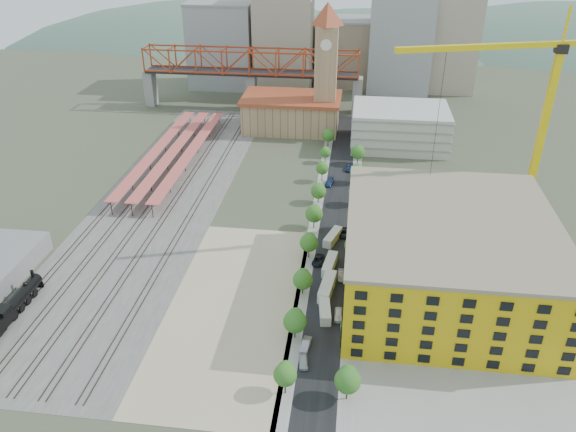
# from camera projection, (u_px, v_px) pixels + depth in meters

# --- Properties ---
(ground) EXTENTS (400.00, 400.00, 0.00)m
(ground) POSITION_uv_depth(u_px,v_px,m) (273.00, 235.00, 150.06)
(ground) COLOR #474C38
(ground) RESTS_ON ground
(ballast_strip) EXTENTS (36.00, 165.00, 0.06)m
(ballast_strip) POSITION_uv_depth(u_px,v_px,m) (164.00, 197.00, 169.21)
(ballast_strip) COLOR #605E59
(ballast_strip) RESTS_ON ground
(dirt_lot) EXTENTS (28.00, 67.00, 0.06)m
(dirt_lot) POSITION_uv_depth(u_px,v_px,m) (234.00, 306.00, 123.12)
(dirt_lot) COLOR tan
(dirt_lot) RESTS_ON ground
(street_asphalt) EXTENTS (12.00, 170.00, 0.06)m
(street_asphalt) POSITION_uv_depth(u_px,v_px,m) (336.00, 212.00, 161.31)
(street_asphalt) COLOR black
(street_asphalt) RESTS_ON ground
(sidewalk_west) EXTENTS (3.00, 170.00, 0.04)m
(sidewalk_west) POSITION_uv_depth(u_px,v_px,m) (317.00, 211.00, 161.92)
(sidewalk_west) COLOR gray
(sidewalk_west) RESTS_ON ground
(sidewalk_east) EXTENTS (3.00, 170.00, 0.04)m
(sidewalk_east) POSITION_uv_depth(u_px,v_px,m) (355.00, 213.00, 160.71)
(sidewalk_east) COLOR gray
(sidewalk_east) RESTS_ON ground
(construction_pad) EXTENTS (50.00, 90.00, 0.06)m
(construction_pad) POSITION_uv_depth(u_px,v_px,m) (455.00, 292.00, 127.71)
(construction_pad) COLOR gray
(construction_pad) RESTS_ON ground
(rail_tracks) EXTENTS (26.56, 160.00, 0.18)m
(rail_tracks) POSITION_uv_depth(u_px,v_px,m) (158.00, 197.00, 169.36)
(rail_tracks) COLOR #382B23
(rail_tracks) RESTS_ON ground
(platform_canopies) EXTENTS (16.00, 80.00, 4.12)m
(platform_canopies) POSITION_uv_depth(u_px,v_px,m) (174.00, 150.00, 191.74)
(platform_canopies) COLOR #D45351
(platform_canopies) RESTS_ON ground
(station_hall) EXTENTS (38.00, 24.00, 13.10)m
(station_hall) POSITION_uv_depth(u_px,v_px,m) (292.00, 112.00, 218.62)
(station_hall) COLOR tan
(station_hall) RESTS_ON ground
(clock_tower) EXTENTS (12.00, 12.00, 52.00)m
(clock_tower) POSITION_uv_depth(u_px,v_px,m) (326.00, 57.00, 204.81)
(clock_tower) COLOR tan
(clock_tower) RESTS_ON ground
(parking_garage) EXTENTS (34.00, 26.00, 14.00)m
(parking_garage) POSITION_uv_depth(u_px,v_px,m) (400.00, 127.00, 203.52)
(parking_garage) COLOR silver
(parking_garage) RESTS_ON ground
(truss_bridge) EXTENTS (94.00, 9.60, 25.60)m
(truss_bridge) POSITION_uv_depth(u_px,v_px,m) (251.00, 65.00, 234.92)
(truss_bridge) COLOR gray
(truss_bridge) RESTS_ON ground
(construction_building) EXTENTS (44.60, 50.60, 18.80)m
(construction_building) POSITION_uv_depth(u_px,v_px,m) (447.00, 256.00, 123.51)
(construction_building) COLOR gold
(construction_building) RESTS_ON ground
(street_trees) EXTENTS (15.40, 124.40, 8.00)m
(street_trees) POSITION_uv_depth(u_px,v_px,m) (334.00, 229.00, 152.64)
(street_trees) COLOR #205D1B
(street_trees) RESTS_ON ground
(skyline) EXTENTS (133.00, 46.00, 60.00)m
(skyline) POSITION_uv_depth(u_px,v_px,m) (334.00, 39.00, 261.85)
(skyline) COLOR #9EA0A3
(skyline) RESTS_ON ground
(distant_hills) EXTENTS (647.00, 264.00, 227.00)m
(distant_hills) POSITION_uv_depth(u_px,v_px,m) (389.00, 151.00, 409.34)
(distant_hills) COLOR #4C6B59
(distant_hills) RESTS_ON ground
(locomotive) EXTENTS (3.06, 23.59, 5.90)m
(locomotive) POSITION_uv_depth(u_px,v_px,m) (13.00, 307.00, 119.35)
(locomotive) COLOR black
(locomotive) RESTS_ON ground
(tower_crane) EXTENTS (52.40, 17.74, 57.89)m
(tower_crane) POSITION_uv_depth(u_px,v_px,m) (535.00, 103.00, 134.28)
(tower_crane) COLOR yellow
(tower_crane) RESTS_ON ground
(site_trailer_a) EXTENTS (3.30, 8.81, 2.35)m
(site_trailer_a) POSITION_uv_depth(u_px,v_px,m) (325.00, 310.00, 120.17)
(site_trailer_a) COLOR silver
(site_trailer_a) RESTS_ON ground
(site_trailer_b) EXTENTS (3.86, 10.28, 2.75)m
(site_trailer_b) POSITION_uv_depth(u_px,v_px,m) (327.00, 287.00, 127.10)
(site_trailer_b) COLOR silver
(site_trailer_b) RESTS_ON ground
(site_trailer_c) EXTENTS (3.54, 9.18, 2.45)m
(site_trailer_c) POSITION_uv_depth(u_px,v_px,m) (330.00, 265.00, 135.30)
(site_trailer_c) COLOR silver
(site_trailer_c) RESTS_ON ground
(site_trailer_d) EXTENTS (4.83, 8.90, 2.36)m
(site_trailer_d) POSITION_uv_depth(u_px,v_px,m) (333.00, 237.00, 146.62)
(site_trailer_d) COLOR silver
(site_trailer_d) RESTS_ON ground
(car_0) EXTENTS (2.33, 4.47, 1.45)m
(car_0) POSITION_uv_depth(u_px,v_px,m) (303.00, 362.00, 107.11)
(car_0) COLOR beige
(car_0) RESTS_ON ground
(car_1) EXTENTS (2.12, 4.59, 1.46)m
(car_1) POSITION_uv_depth(u_px,v_px,m) (306.00, 344.00, 111.30)
(car_1) COLOR #9A9B9F
(car_1) RESTS_ON ground
(car_2) EXTENTS (3.09, 5.41, 1.42)m
(car_2) POSITION_uv_depth(u_px,v_px,m) (318.00, 260.00, 137.88)
(car_2) COLOR black
(car_2) RESTS_ON ground
(car_3) EXTENTS (3.08, 5.74, 1.58)m
(car_3) POSITION_uv_depth(u_px,v_px,m) (329.00, 182.00, 176.64)
(car_3) COLOR navy
(car_3) RESTS_ON ground
(car_4) EXTENTS (1.93, 4.58, 1.55)m
(car_4) POSITION_uv_depth(u_px,v_px,m) (338.00, 315.00, 119.28)
(car_4) COLOR white
(car_4) RESTS_ON ground
(car_5) EXTENTS (1.75, 4.79, 1.57)m
(car_5) POSITION_uv_depth(u_px,v_px,m) (341.00, 275.00, 132.12)
(car_5) COLOR gray
(car_5) RESTS_ON ground
(car_6) EXTENTS (3.16, 5.52, 1.45)m
(car_6) POSITION_uv_depth(u_px,v_px,m) (345.00, 233.00, 149.40)
(car_6) COLOR black
(car_6) RESTS_ON ground
(car_7) EXTENTS (2.82, 5.42, 1.50)m
(car_7) POSITION_uv_depth(u_px,v_px,m) (350.00, 168.00, 186.50)
(car_7) COLOR navy
(car_7) RESTS_ON ground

